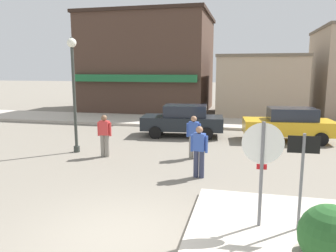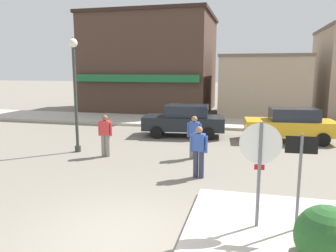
% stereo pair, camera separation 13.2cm
% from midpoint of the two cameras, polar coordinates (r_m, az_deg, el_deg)
% --- Properties ---
extents(ground_plane, '(160.00, 160.00, 0.00)m').
position_cam_midpoint_polar(ground_plane, '(6.94, -8.52, -18.70)').
color(ground_plane, gray).
extents(kerb_far, '(80.00, 4.00, 0.15)m').
position_cam_midpoint_polar(kerb_far, '(20.37, 7.04, 0.64)').
color(kerb_far, beige).
rests_on(kerb_far, ground).
extents(stop_sign, '(0.82, 0.08, 2.30)m').
position_cam_midpoint_polar(stop_sign, '(6.76, 16.22, -5.88)').
color(stop_sign, slate).
rests_on(stop_sign, ground).
extents(one_way_sign, '(0.60, 0.07, 2.10)m').
position_cam_midpoint_polar(one_way_sign, '(6.91, 22.47, -7.52)').
color(one_way_sign, slate).
rests_on(one_way_sign, ground).
extents(planter, '(1.10, 1.10, 1.23)m').
position_cam_midpoint_polar(planter, '(6.03, 26.42, -18.32)').
color(planter, gray).
rests_on(planter, ground).
extents(lamp_post, '(0.36, 0.36, 4.54)m').
position_cam_midpoint_polar(lamp_post, '(13.44, -15.69, 8.00)').
color(lamp_post, '#333833').
rests_on(lamp_post, ground).
extents(parked_car_nearest, '(4.15, 2.18, 1.56)m').
position_cam_midpoint_polar(parked_car_nearest, '(16.36, 3.14, 1.05)').
color(parked_car_nearest, black).
rests_on(parked_car_nearest, ground).
extents(parked_car_second, '(4.14, 2.16, 1.56)m').
position_cam_midpoint_polar(parked_car_second, '(16.13, 20.78, 0.29)').
color(parked_car_second, gold).
rests_on(parked_car_second, ground).
extents(pedestrian_crossing_near, '(0.56, 0.25, 1.61)m').
position_cam_midpoint_polar(pedestrian_crossing_near, '(12.22, 4.89, -1.71)').
color(pedestrian_crossing_near, gray).
rests_on(pedestrian_crossing_near, ground).
extents(pedestrian_crossing_far, '(0.55, 0.24, 1.61)m').
position_cam_midpoint_polar(pedestrian_crossing_far, '(12.67, -10.57, -1.43)').
color(pedestrian_crossing_far, gray).
rests_on(pedestrian_crossing_far, ground).
extents(pedestrian_kerb_side, '(0.56, 0.28, 1.61)m').
position_cam_midpoint_polar(pedestrian_kerb_side, '(10.07, 5.76, -4.22)').
color(pedestrian_kerb_side, '#2D334C').
rests_on(pedestrian_kerb_side, ground).
extents(building_corner_shop, '(9.68, 8.41, 7.53)m').
position_cam_midpoint_polar(building_corner_shop, '(27.05, -2.55, 10.80)').
color(building_corner_shop, '#473328').
rests_on(building_corner_shop, ground).
extents(building_storefront_left_near, '(5.88, 6.25, 4.29)m').
position_cam_midpoint_polar(building_storefront_left_near, '(24.75, 16.22, 6.77)').
color(building_storefront_left_near, tan).
rests_on(building_storefront_left_near, ground).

